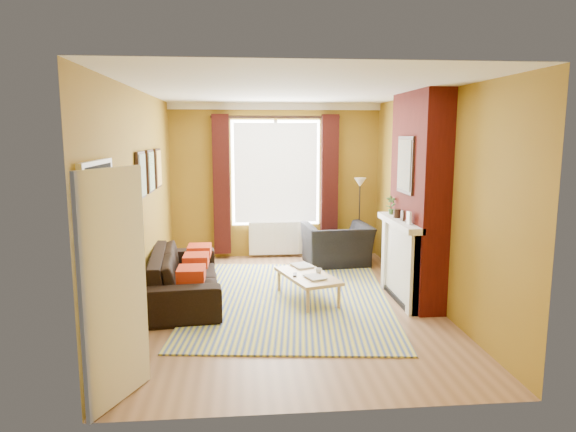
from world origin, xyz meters
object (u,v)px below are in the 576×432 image
object	(u,v)px
sofa	(185,275)
floor_lamp	(360,195)
coffee_table	(307,277)
armchair	(337,245)
wicker_stool	(318,255)

from	to	relation	value
sofa	floor_lamp	xyz separation A→B (m)	(2.91, 2.07, 0.83)
sofa	coffee_table	world-z (taller)	sofa
sofa	coffee_table	bearing A→B (deg)	-103.12
coffee_table	floor_lamp	xyz separation A→B (m)	(1.24, 2.30, 0.84)
armchair	coffee_table	xyz separation A→B (m)	(-0.75, -1.85, -0.03)
wicker_stool	floor_lamp	world-z (taller)	floor_lamp
sofa	armchair	world-z (taller)	armchair
coffee_table	wicker_stool	bearing A→B (deg)	59.32
armchair	floor_lamp	bearing A→B (deg)	-141.84
sofa	coffee_table	xyz separation A→B (m)	(1.67, -0.23, -0.01)
sofa	wicker_stool	distance (m)	2.59
floor_lamp	coffee_table	bearing A→B (deg)	-118.36
sofa	armchair	distance (m)	2.92
armchair	wicker_stool	bearing A→B (deg)	10.87
armchair	wicker_stool	world-z (taller)	armchair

